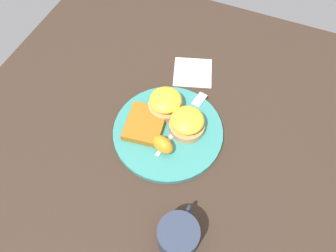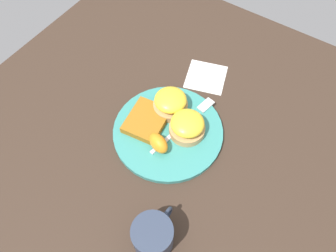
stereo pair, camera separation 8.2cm
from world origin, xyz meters
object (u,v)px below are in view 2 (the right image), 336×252
at_px(orange_wedge, 158,143).
at_px(fork, 187,122).
at_px(hashbrown_patty, 147,120).
at_px(sandwich_benedict_right, 171,103).
at_px(sandwich_benedict_left, 187,126).
at_px(cup, 153,236).

relative_size(orange_wedge, fork, 0.26).
bearing_deg(hashbrown_patty, sandwich_benedict_right, -21.64).
xyz_separation_m(sandwich_benedict_left, sandwich_benedict_right, (0.04, 0.07, 0.00)).
height_order(sandwich_benedict_left, orange_wedge, sandwich_benedict_left).
bearing_deg(cup, orange_wedge, 31.67).
xyz_separation_m(sandwich_benedict_left, cup, (-0.27, -0.08, 0.00)).
relative_size(sandwich_benedict_right, fork, 0.40).
xyz_separation_m(sandwich_benedict_right, fork, (-0.01, -0.06, -0.03)).
bearing_deg(sandwich_benedict_left, orange_wedge, 156.14).
xyz_separation_m(hashbrown_patty, cup, (-0.23, -0.18, 0.02)).
xyz_separation_m(hashbrown_patty, orange_wedge, (-0.04, -0.07, 0.01)).
height_order(hashbrown_patty, cup, cup).
bearing_deg(fork, sandwich_benedict_right, 78.99).
xyz_separation_m(sandwich_benedict_right, hashbrown_patty, (-0.07, 0.03, -0.02)).
bearing_deg(sandwich_benedict_left, hashbrown_patty, 108.40).
height_order(hashbrown_patty, fork, hashbrown_patty).
bearing_deg(sandwich_benedict_right, orange_wedge, -160.73).
bearing_deg(hashbrown_patty, cup, -141.64).
height_order(sandwich_benedict_right, cup, cup).
xyz_separation_m(sandwich_benedict_left, orange_wedge, (-0.08, 0.03, -0.01)).
bearing_deg(cup, sandwich_benedict_right, 27.31).
height_order(sandwich_benedict_left, fork, sandwich_benedict_left).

